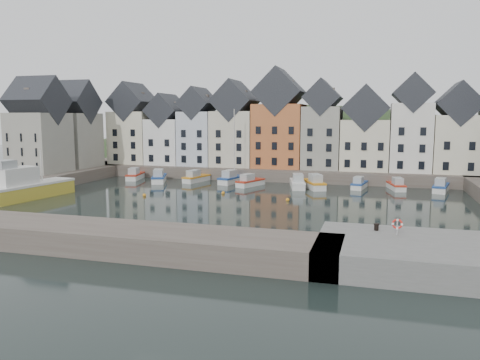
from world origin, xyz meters
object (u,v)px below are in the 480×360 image
at_px(large_vessel, 26,187).
at_px(mooring_bollard, 376,227).
at_px(boat_d, 232,179).
at_px(life_ring_post, 397,224).
at_px(boat_a, 135,175).

relative_size(large_vessel, mooring_bollard, 24.11).
bearing_deg(large_vessel, mooring_bollard, -9.37).
distance_m(boat_d, mooring_bollard, 42.99).
bearing_deg(life_ring_post, large_vessel, 162.52).
relative_size(boat_d, life_ring_post, 9.68).
relative_size(boat_a, boat_d, 0.51).
height_order(boat_d, large_vessel, boat_d).
height_order(boat_d, life_ring_post, boat_d).
distance_m(mooring_bollard, life_ring_post, 2.02).
relative_size(boat_a, mooring_bollard, 11.53).
xyz_separation_m(mooring_bollard, life_ring_post, (1.52, -1.21, 0.55)).
bearing_deg(large_vessel, life_ring_post, -10.21).
distance_m(boat_a, life_ring_post, 56.90).
height_order(large_vessel, life_ring_post, large_vessel).
bearing_deg(boat_a, life_ring_post, -53.40).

